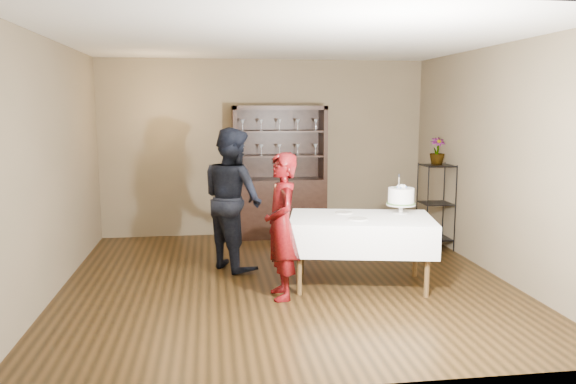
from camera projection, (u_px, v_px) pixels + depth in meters
name	position (u px, v px, depth m)	size (l,w,h in m)	color
floor	(286.00, 281.00, 6.46)	(5.00, 5.00, 0.00)	black
ceiling	(286.00, 40.00, 6.05)	(5.00, 5.00, 0.00)	silver
back_wall	(264.00, 148.00, 8.70)	(5.00, 0.02, 2.70)	brown
wall_left	(51.00, 168.00, 5.91)	(0.02, 5.00, 2.70)	brown
wall_right	(496.00, 161.00, 6.59)	(0.02, 5.00, 2.70)	brown
china_hutch	(279.00, 194.00, 8.59)	(1.40, 0.48, 2.00)	black
plant_etagere	(436.00, 203.00, 7.84)	(0.42, 0.42, 1.20)	black
cake_table	(361.00, 233.00, 6.22)	(1.72, 1.24, 0.78)	silver
woman	(282.00, 226.00, 5.80)	(0.56, 0.37, 1.53)	#340409
man	(233.00, 198.00, 6.88)	(0.85, 0.66, 1.74)	black
cake	(401.00, 197.00, 6.40)	(0.38, 0.38, 0.46)	silver
plate_near	(358.00, 219.00, 6.05)	(0.21, 0.21, 0.01)	silver
plate_far	(344.00, 213.00, 6.41)	(0.20, 0.20, 0.01)	silver
potted_plant	(437.00, 151.00, 7.79)	(0.21, 0.21, 0.37)	#4B7437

